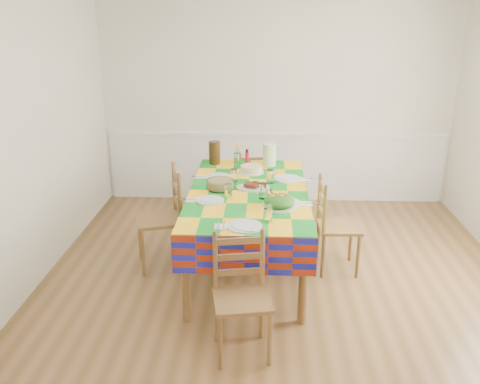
# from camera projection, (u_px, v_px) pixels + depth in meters

# --- Properties ---
(room) EXTENTS (4.58, 5.08, 2.78)m
(room) POSITION_uv_depth(u_px,v_px,m) (283.00, 150.00, 4.14)
(room) COLOR brown
(room) RESTS_ON ground
(wainscot) EXTENTS (4.41, 0.06, 0.92)m
(wainscot) POSITION_uv_depth(u_px,v_px,m) (275.00, 165.00, 6.77)
(wainscot) COLOR white
(wainscot) RESTS_ON room
(dining_table) EXTENTS (1.12, 2.09, 0.81)m
(dining_table) POSITION_uv_depth(u_px,v_px,m) (248.00, 199.00, 4.86)
(dining_table) COLOR brown
(dining_table) RESTS_ON room
(setting_near_head) EXTENTS (0.46, 0.31, 0.14)m
(setting_near_head) POSITION_uv_depth(u_px,v_px,m) (252.00, 222.00, 4.03)
(setting_near_head) COLOR silver
(setting_near_head) RESTS_ON dining_table
(setting_left_near) EXTENTS (0.47, 0.28, 0.12)m
(setting_left_near) POSITION_uv_depth(u_px,v_px,m) (216.00, 197.00, 4.58)
(setting_left_near) COLOR silver
(setting_left_near) RESTS_ON dining_table
(setting_left_far) EXTENTS (0.50, 0.29, 0.13)m
(setting_left_far) POSITION_uv_depth(u_px,v_px,m) (223.00, 176.00, 5.14)
(setting_left_far) COLOR silver
(setting_left_far) RESTS_ON dining_table
(setting_right_near) EXTENTS (0.55, 0.32, 0.14)m
(setting_right_near) POSITION_uv_depth(u_px,v_px,m) (277.00, 198.00, 4.53)
(setting_right_near) COLOR silver
(setting_right_near) RESTS_ON dining_table
(setting_right_far) EXTENTS (0.52, 0.30, 0.13)m
(setting_right_far) POSITION_uv_depth(u_px,v_px,m) (282.00, 178.00, 5.09)
(setting_right_far) COLOR silver
(setting_right_far) RESTS_ON dining_table
(meat_platter) EXTENTS (0.32, 0.23, 0.06)m
(meat_platter) POSITION_uv_depth(u_px,v_px,m) (253.00, 186.00, 4.87)
(meat_platter) COLOR silver
(meat_platter) RESTS_ON dining_table
(salad_platter) EXTENTS (0.30, 0.30, 0.13)m
(salad_platter) POSITION_uv_depth(u_px,v_px,m) (279.00, 202.00, 4.40)
(salad_platter) COLOR silver
(salad_platter) RESTS_ON dining_table
(pasta_bowl) EXTENTS (0.25, 0.25, 0.09)m
(pasta_bowl) POSITION_uv_depth(u_px,v_px,m) (220.00, 184.00, 4.85)
(pasta_bowl) COLOR white
(pasta_bowl) RESTS_ON dining_table
(cake) EXTENTS (0.27, 0.27, 0.07)m
(cake) POSITION_uv_depth(u_px,v_px,m) (251.00, 169.00, 5.35)
(cake) COLOR silver
(cake) RESTS_ON dining_table
(serving_utensils) EXTENTS (0.14, 0.30, 0.01)m
(serving_utensils) POSITION_uv_depth(u_px,v_px,m) (270.00, 193.00, 4.73)
(serving_utensils) COLOR black
(serving_utensils) RESTS_ON dining_table
(flower_vase) EXTENTS (0.15, 0.12, 0.24)m
(flower_vase) POSITION_uv_depth(u_px,v_px,m) (237.00, 156.00, 5.61)
(flower_vase) COLOR white
(flower_vase) RESTS_ON dining_table
(hot_sauce) EXTENTS (0.04, 0.04, 0.17)m
(hot_sauce) POSITION_uv_depth(u_px,v_px,m) (247.00, 157.00, 5.61)
(hot_sauce) COLOR red
(hot_sauce) RESTS_ON dining_table
(green_pitcher) EXTENTS (0.14, 0.14, 0.24)m
(green_pitcher) POSITION_uv_depth(u_px,v_px,m) (269.00, 155.00, 5.56)
(green_pitcher) COLOR #C9EBA6
(green_pitcher) RESTS_ON dining_table
(tea_pitcher) EXTENTS (0.13, 0.13, 0.25)m
(tea_pitcher) POSITION_uv_depth(u_px,v_px,m) (215.00, 153.00, 5.62)
(tea_pitcher) COLOR #331F0B
(tea_pitcher) RESTS_ON dining_table
(name_card) EXTENTS (0.09, 0.03, 0.02)m
(name_card) POSITION_uv_depth(u_px,v_px,m) (248.00, 231.00, 3.90)
(name_card) COLOR silver
(name_card) RESTS_ON dining_table
(chair_near) EXTENTS (0.47, 0.46, 0.93)m
(chair_near) POSITION_uv_depth(u_px,v_px,m) (241.00, 296.00, 3.70)
(chair_near) COLOR brown
(chair_near) RESTS_ON room
(chair_far) EXTENTS (0.43, 0.41, 0.85)m
(chair_far) POSITION_uv_depth(u_px,v_px,m) (252.00, 184.00, 6.20)
(chair_far) COLOR brown
(chair_far) RESTS_ON room
(chair_left) EXTENTS (0.54, 0.55, 1.01)m
(chair_left) POSITION_uv_depth(u_px,v_px,m) (163.00, 219.00, 4.98)
(chair_left) COLOR brown
(chair_left) RESTS_ON room
(chair_right) EXTENTS (0.41, 0.43, 0.93)m
(chair_right) POSITION_uv_depth(u_px,v_px,m) (334.00, 226.00, 4.91)
(chair_right) COLOR brown
(chair_right) RESTS_ON room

